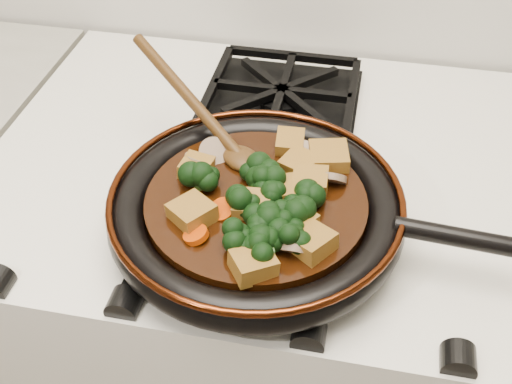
# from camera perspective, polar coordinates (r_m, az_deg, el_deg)

# --- Properties ---
(stove) EXTENTS (0.76, 0.60, 0.90)m
(stove) POSITION_cam_1_polar(r_m,az_deg,el_deg) (1.22, 0.56, -13.77)
(stove) COLOR silver
(stove) RESTS_ON ground
(burner_grate_front) EXTENTS (0.23, 0.23, 0.03)m
(burner_grate_front) POSITION_cam_1_polar(r_m,az_deg,el_deg) (0.77, -1.20, -2.72)
(burner_grate_front) COLOR black
(burner_grate_front) RESTS_ON stove
(burner_grate_back) EXTENTS (0.23, 0.23, 0.03)m
(burner_grate_back) POSITION_cam_1_polar(r_m,az_deg,el_deg) (0.99, 2.30, 8.57)
(burner_grate_back) COLOR black
(burner_grate_back) RESTS_ON stove
(skillet) EXTENTS (0.47, 0.34, 0.05)m
(skillet) POSITION_cam_1_polar(r_m,az_deg,el_deg) (0.74, 0.16, -1.52)
(skillet) COLOR black
(skillet) RESTS_ON burner_grate_front
(braising_sauce) EXTENTS (0.26, 0.26, 0.02)m
(braising_sauce) POSITION_cam_1_polar(r_m,az_deg,el_deg) (0.74, -0.00, -1.21)
(braising_sauce) COLOR black
(braising_sauce) RESTS_ON skillet
(tofu_cube_0) EXTENTS (0.04, 0.04, 0.03)m
(tofu_cube_0) POSITION_cam_1_polar(r_m,az_deg,el_deg) (0.80, 3.04, 4.34)
(tofu_cube_0) COLOR brown
(tofu_cube_0) RESTS_ON braising_sauce
(tofu_cube_1) EXTENTS (0.04, 0.04, 0.03)m
(tofu_cube_1) POSITION_cam_1_polar(r_m,az_deg,el_deg) (0.71, -0.32, -1.25)
(tofu_cube_1) COLOR brown
(tofu_cube_1) RESTS_ON braising_sauce
(tofu_cube_2) EXTENTS (0.06, 0.06, 0.03)m
(tofu_cube_2) POSITION_cam_1_polar(r_m,az_deg,el_deg) (0.65, -0.25, -6.47)
(tofu_cube_2) COLOR brown
(tofu_cube_2) RESTS_ON braising_sauce
(tofu_cube_3) EXTENTS (0.05, 0.05, 0.03)m
(tofu_cube_3) POSITION_cam_1_polar(r_m,az_deg,el_deg) (0.78, 6.47, 3.06)
(tofu_cube_3) COLOR brown
(tofu_cube_3) RESTS_ON braising_sauce
(tofu_cube_4) EXTENTS (0.06, 0.06, 0.03)m
(tofu_cube_4) POSITION_cam_1_polar(r_m,az_deg,el_deg) (0.68, 4.91, -4.47)
(tofu_cube_4) COLOR brown
(tofu_cube_4) RESTS_ON braising_sauce
(tofu_cube_5) EXTENTS (0.04, 0.04, 0.03)m
(tofu_cube_5) POSITION_cam_1_polar(r_m,az_deg,el_deg) (0.75, 4.85, 0.90)
(tofu_cube_5) COLOR brown
(tofu_cube_5) RESTS_ON braising_sauce
(tofu_cube_6) EXTENTS (0.05, 0.05, 0.02)m
(tofu_cube_6) POSITION_cam_1_polar(r_m,az_deg,el_deg) (0.70, 3.76, -2.62)
(tofu_cube_6) COLOR brown
(tofu_cube_6) RESTS_ON braising_sauce
(tofu_cube_7) EXTENTS (0.06, 0.06, 0.03)m
(tofu_cube_7) POSITION_cam_1_polar(r_m,az_deg,el_deg) (0.71, -5.70, -1.88)
(tofu_cube_7) COLOR brown
(tofu_cube_7) RESTS_ON braising_sauce
(tofu_cube_8) EXTENTS (0.05, 0.05, 0.02)m
(tofu_cube_8) POSITION_cam_1_polar(r_m,az_deg,el_deg) (0.77, 3.89, 2.40)
(tofu_cube_8) COLOR brown
(tofu_cube_8) RESTS_ON braising_sauce
(tofu_cube_9) EXTENTS (0.05, 0.05, 0.03)m
(tofu_cube_9) POSITION_cam_1_polar(r_m,az_deg,el_deg) (0.74, 2.97, 0.15)
(tofu_cube_9) COLOR brown
(tofu_cube_9) RESTS_ON braising_sauce
(tofu_cube_10) EXTENTS (0.04, 0.04, 0.02)m
(tofu_cube_10) POSITION_cam_1_polar(r_m,az_deg,el_deg) (0.77, -5.32, 2.16)
(tofu_cube_10) COLOR brown
(tofu_cube_10) RESTS_ON braising_sauce
(broccoli_floret_0) EXTENTS (0.08, 0.09, 0.06)m
(broccoli_floret_0) POSITION_cam_1_polar(r_m,az_deg,el_deg) (0.70, 3.23, -2.48)
(broccoli_floret_0) COLOR black
(broccoli_floret_0) RESTS_ON braising_sauce
(broccoli_floret_1) EXTENTS (0.08, 0.08, 0.06)m
(broccoli_floret_1) POSITION_cam_1_polar(r_m,az_deg,el_deg) (0.73, 1.44, -0.01)
(broccoli_floret_1) COLOR black
(broccoli_floret_1) RESTS_ON braising_sauce
(broccoli_floret_2) EXTENTS (0.08, 0.08, 0.07)m
(broccoli_floret_2) POSITION_cam_1_polar(r_m,az_deg,el_deg) (0.72, -1.00, -0.58)
(broccoli_floret_2) COLOR black
(broccoli_floret_2) RESTS_ON braising_sauce
(broccoli_floret_3) EXTENTS (0.08, 0.09, 0.07)m
(broccoli_floret_3) POSITION_cam_1_polar(r_m,az_deg,el_deg) (0.67, -1.41, -4.45)
(broccoli_floret_3) COLOR black
(broccoli_floret_3) RESTS_ON braising_sauce
(broccoli_floret_4) EXTENTS (0.08, 0.09, 0.06)m
(broccoli_floret_4) POSITION_cam_1_polar(r_m,az_deg,el_deg) (0.74, -5.13, 1.08)
(broccoli_floret_4) COLOR black
(broccoli_floret_4) RESTS_ON braising_sauce
(broccoli_floret_5) EXTENTS (0.09, 0.08, 0.07)m
(broccoli_floret_5) POSITION_cam_1_polar(r_m,az_deg,el_deg) (0.69, 0.02, -2.70)
(broccoli_floret_5) COLOR black
(broccoli_floret_5) RESTS_ON braising_sauce
(broccoli_floret_6) EXTENTS (0.07, 0.08, 0.07)m
(broccoli_floret_6) POSITION_cam_1_polar(r_m,az_deg,el_deg) (0.66, 1.26, -5.29)
(broccoli_floret_6) COLOR black
(broccoli_floret_6) RESTS_ON braising_sauce
(broccoli_floret_7) EXTENTS (0.08, 0.09, 0.07)m
(broccoli_floret_7) POSITION_cam_1_polar(r_m,az_deg,el_deg) (0.72, 4.08, -0.52)
(broccoli_floret_7) COLOR black
(broccoli_floret_7) RESTS_ON braising_sauce
(broccoli_floret_8) EXTENTS (0.08, 0.08, 0.07)m
(broccoli_floret_8) POSITION_cam_1_polar(r_m,az_deg,el_deg) (0.68, 3.04, -3.62)
(broccoli_floret_8) COLOR black
(broccoli_floret_8) RESTS_ON braising_sauce
(broccoli_floret_9) EXTENTS (0.07, 0.07, 0.06)m
(broccoli_floret_9) POSITION_cam_1_polar(r_m,az_deg,el_deg) (0.75, 0.24, 1.31)
(broccoli_floret_9) COLOR black
(broccoli_floret_9) RESTS_ON braising_sauce
(carrot_coin_0) EXTENTS (0.03, 0.03, 0.02)m
(carrot_coin_0) POSITION_cam_1_polar(r_m,az_deg,el_deg) (0.69, -5.36, -3.83)
(carrot_coin_0) COLOR #BC3905
(carrot_coin_0) RESTS_ON braising_sauce
(carrot_coin_1) EXTENTS (0.03, 0.03, 0.02)m
(carrot_coin_1) POSITION_cam_1_polar(r_m,az_deg,el_deg) (0.72, 3.78, -1.45)
(carrot_coin_1) COLOR #BC3905
(carrot_coin_1) RESTS_ON braising_sauce
(carrot_coin_2) EXTENTS (0.03, 0.03, 0.02)m
(carrot_coin_2) POSITION_cam_1_polar(r_m,az_deg,el_deg) (0.72, -2.99, -1.60)
(carrot_coin_2) COLOR #BC3905
(carrot_coin_2) RESTS_ON braising_sauce
(carrot_coin_3) EXTENTS (0.03, 0.03, 0.02)m
(carrot_coin_3) POSITION_cam_1_polar(r_m,az_deg,el_deg) (0.69, 2.57, -3.47)
(carrot_coin_3) COLOR #BC3905
(carrot_coin_3) RESTS_ON braising_sauce
(mushroom_slice_0) EXTENTS (0.04, 0.04, 0.02)m
(mushroom_slice_0) POSITION_cam_1_polar(r_m,az_deg,el_deg) (0.79, 4.12, 3.41)
(mushroom_slice_0) COLOR brown
(mushroom_slice_0) RESTS_ON braising_sauce
(mushroom_slice_1) EXTENTS (0.05, 0.05, 0.02)m
(mushroom_slice_1) POSITION_cam_1_polar(r_m,az_deg,el_deg) (0.78, -5.12, 2.86)
(mushroom_slice_1) COLOR brown
(mushroom_slice_1) RESTS_ON braising_sauce
(mushroom_slice_2) EXTENTS (0.03, 0.03, 0.03)m
(mushroom_slice_2) POSITION_cam_1_polar(r_m,az_deg,el_deg) (0.76, 6.79, 1.17)
(mushroom_slice_2) COLOR brown
(mushroom_slice_2) RESTS_ON braising_sauce
(mushroom_slice_3) EXTENTS (0.05, 0.05, 0.03)m
(mushroom_slice_3) POSITION_cam_1_polar(r_m,az_deg,el_deg) (0.79, -3.75, 3.56)
(mushroom_slice_3) COLOR brown
(mushroom_slice_3) RESTS_ON braising_sauce
(mushroom_slice_4) EXTENTS (0.03, 0.03, 0.03)m
(mushroom_slice_4) POSITION_cam_1_polar(r_m,az_deg,el_deg) (0.67, 3.43, -5.09)
(mushroom_slice_4) COLOR brown
(mushroom_slice_4) RESTS_ON braising_sauce
(wooden_spoon) EXTENTS (0.13, 0.11, 0.23)m
(wooden_spoon) POSITION_cam_1_polar(r_m,az_deg,el_deg) (0.81, -4.06, 6.19)
(wooden_spoon) COLOR #3F260D
(wooden_spoon) RESTS_ON braising_sauce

